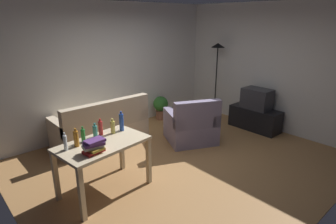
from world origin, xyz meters
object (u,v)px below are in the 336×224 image
(potted_plant, at_px, (161,106))
(book_stack, at_px, (94,146))
(torchiere_lamp, at_px, (217,60))
(bottle_squat, at_px, (113,127))
(couch, at_px, (102,129))
(bottle_green, at_px, (83,135))
(bottle_tall, at_px, (95,132))
(bottle_amber, at_px, (76,139))
(tv_stand, at_px, (255,119))
(desk, at_px, (103,150))
(bottle_red, at_px, (101,128))
(bottle_clear, at_px, (65,143))
(bottle_blue, at_px, (121,122))
(tv, at_px, (257,99))
(armchair, at_px, (192,126))

(potted_plant, height_order, book_stack, book_stack)
(torchiere_lamp, distance_m, bottle_squat, 3.58)
(couch, relative_size, bottle_green, 7.84)
(torchiere_lamp, bearing_deg, bottle_tall, -166.26)
(torchiere_lamp, height_order, bottle_amber, torchiere_lamp)
(tv_stand, bearing_deg, torchiere_lamp, 0.00)
(book_stack, bearing_deg, tv_stand, 1.75)
(potted_plant, xyz_separation_m, bottle_tall, (-2.57, -1.65, 0.53))
(desk, bearing_deg, bottle_green, 129.23)
(desk, height_order, bottle_red, bottle_red)
(bottle_clear, xyz_separation_m, book_stack, (0.24, -0.30, -0.02))
(couch, bearing_deg, torchiere_lamp, 171.56)
(tv_stand, relative_size, bottle_red, 4.45)
(tv_stand, height_order, bottle_blue, bottle_blue)
(couch, relative_size, tv, 2.93)
(potted_plant, distance_m, armchair, 1.49)
(bottle_amber, bearing_deg, bottle_tall, 6.99)
(armchair, distance_m, bottle_tall, 2.25)
(torchiere_lamp, relative_size, bottle_blue, 6.04)
(bottle_clear, relative_size, book_stack, 0.87)
(armchair, relative_size, bottle_red, 4.74)
(bottle_clear, xyz_separation_m, bottle_red, (0.58, 0.16, 0.00))
(desk, height_order, book_stack, book_stack)
(bottle_red, distance_m, book_stack, 0.56)
(torchiere_lamp, relative_size, bottle_green, 8.08)
(armchair, xyz_separation_m, bottle_green, (-2.33, -0.19, 0.54))
(bottle_green, bearing_deg, tv_stand, -3.95)
(armchair, height_order, bottle_blue, bottle_blue)
(tv_stand, relative_size, bottle_blue, 3.67)
(bottle_blue, bearing_deg, armchair, 6.22)
(armchair, distance_m, bottle_clear, 2.69)
(couch, relative_size, torchiere_lamp, 0.97)
(couch, xyz_separation_m, torchiere_lamp, (2.92, -0.43, 1.11))
(book_stack, bearing_deg, bottle_clear, 129.15)
(tv, distance_m, armchair, 1.66)
(bottle_red, height_order, book_stack, bottle_red)
(bottle_red, bearing_deg, book_stack, -127.03)
(bottle_clear, relative_size, bottle_red, 0.99)
(bottle_amber, height_order, bottle_red, bottle_amber)
(armchair, xyz_separation_m, bottle_tall, (-2.17, -0.23, 0.54))
(bottle_tall, bearing_deg, couch, 59.21)
(couch, distance_m, bottle_red, 1.52)
(bottle_squat, height_order, book_stack, bottle_squat)
(desk, relative_size, bottle_green, 5.68)
(desk, height_order, bottle_green, bottle_green)
(bottle_red, xyz_separation_m, bottle_blue, (0.32, -0.06, 0.03))
(bottle_blue, bearing_deg, bottle_green, -179.47)
(armchair, relative_size, bottle_blue, 3.91)
(tv, relative_size, bottle_blue, 2.00)
(desk, distance_m, bottle_red, 0.34)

